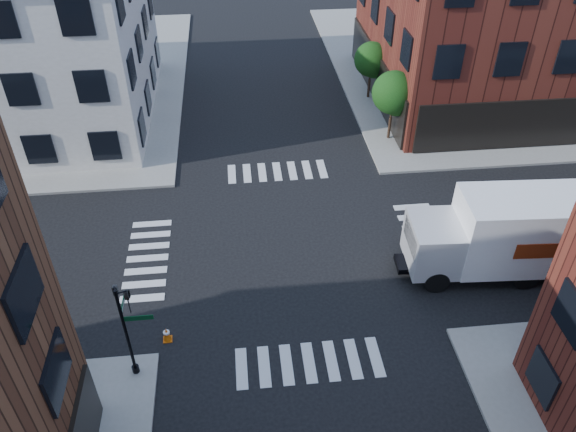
% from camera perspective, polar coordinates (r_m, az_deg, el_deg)
% --- Properties ---
extents(ground, '(120.00, 120.00, 0.00)m').
position_cam_1_polar(ground, '(27.99, 0.20, -3.30)').
color(ground, black).
rests_on(ground, ground).
extents(sidewalk_ne, '(30.00, 30.00, 0.15)m').
position_cam_1_polar(sidewalk_ne, '(51.39, 22.11, 14.20)').
color(sidewalk_ne, gray).
rests_on(sidewalk_ne, ground).
extents(building_ne, '(25.00, 16.00, 12.00)m').
position_cam_1_polar(building_ne, '(45.18, 25.98, 18.33)').
color(building_ne, '#4C1913').
rests_on(building_ne, ground).
extents(tree_near, '(2.69, 2.69, 4.49)m').
position_cam_1_polar(tree_near, '(35.88, 10.77, 11.99)').
color(tree_near, black).
rests_on(tree_near, ground).
extents(tree_far, '(2.43, 2.43, 4.07)m').
position_cam_1_polar(tree_far, '(41.27, 8.55, 15.29)').
color(tree_far, black).
rests_on(tree_far, ground).
extents(signal_pole, '(1.29, 1.24, 4.60)m').
position_cam_1_polar(signal_pole, '(21.56, -16.09, -10.31)').
color(signal_pole, black).
rests_on(signal_pole, ground).
extents(box_truck, '(9.31, 3.27, 4.15)m').
position_cam_1_polar(box_truck, '(27.39, 21.80, -1.75)').
color(box_truck, white).
rests_on(box_truck, ground).
extents(traffic_cone, '(0.40, 0.40, 0.70)m').
position_cam_1_polar(traffic_cone, '(24.20, -12.22, -11.67)').
color(traffic_cone, '#D95B09').
rests_on(traffic_cone, ground).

